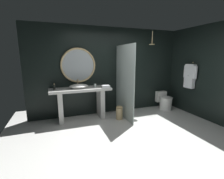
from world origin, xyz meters
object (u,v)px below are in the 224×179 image
Objects in this scene: tumbler_cup at (95,86)px; round_wall_mirror at (78,65)px; rain_shower_head at (152,42)px; hanging_bathrobe at (190,75)px; soap_dispenser at (54,87)px; waste_bin at (119,112)px; toilet at (165,102)px; folded_hand_towel at (106,86)px; vessel_sink at (79,86)px.

tumbler_cup is 0.74m from round_wall_mirror.
hanging_bathrobe is at bearing -31.72° from rain_shower_head.
round_wall_mirror is at bearing 172.40° from rain_shower_head.
soap_dispenser is 0.42× the size of waste_bin.
soap_dispenser is 0.21× the size of hanging_bathrobe.
soap_dispenser is at bearing -162.36° from round_wall_mirror.
tumbler_cup is at bearing 178.59° from toilet.
rain_shower_head is 1.92× the size of folded_hand_towel.
vessel_sink is 0.64× the size of hanging_bathrobe.
round_wall_mirror is (-0.40, 0.27, 0.56)m from tumbler_cup.
vessel_sink is 2.41× the size of folded_hand_towel.
toilet is at bearing -1.69° from vessel_sink.
waste_bin is (1.05, -0.38, -0.76)m from vessel_sink.
hanging_bathrobe is (0.98, -0.61, -0.97)m from rain_shower_head.
round_wall_mirror reaches higher than soap_dispenser.
vessel_sink reaches higher than soap_dispenser.
soap_dispenser is (-0.63, 0.03, 0.02)m from vessel_sink.
rain_shower_head is at bearing -0.73° from tumbler_cup.
toilet is at bearing -1.88° from soap_dispenser.
hanging_bathrobe is at bearing -12.80° from tumbler_cup.
vessel_sink is 2.55m from rain_shower_head.
hanging_bathrobe reaches higher than toilet.
soap_dispenser is at bearing 177.10° from tumbler_cup.
soap_dispenser is at bearing 178.12° from toilet.
round_wall_mirror is 2.44× the size of rain_shower_head.
toilet is (2.83, -0.08, -0.70)m from vessel_sink.
vessel_sink reaches higher than folded_hand_towel.
soap_dispenser is 0.89m from round_wall_mirror.
soap_dispenser is (-1.08, 0.05, 0.02)m from tumbler_cup.
round_wall_mirror is 3.07m from toilet.
folded_hand_towel is at bearing 151.72° from waste_bin.
tumbler_cup is at bearing -2.90° from soap_dispenser.
vessel_sink is at bearing 168.51° from hanging_bathrobe.
vessel_sink is 2.92m from toilet.
round_wall_mirror reaches higher than waste_bin.
waste_bin is at bearing -170.46° from toilet.
soap_dispenser is 3.92m from hanging_bathrobe.
tumbler_cup is 2.86m from hanging_bathrobe.
hanging_bathrobe reaches higher than tumbler_cup.
waste_bin is 0.83m from folded_hand_towel.
hanging_bathrobe is at bearing -15.82° from round_wall_mirror.
waste_bin is 1.85× the size of folded_hand_towel.
soap_dispenser is 0.16× the size of round_wall_mirror.
vessel_sink reaches higher than waste_bin.
tumbler_cup reaches higher than waste_bin.
waste_bin is (-1.78, -0.30, -0.06)m from toilet.
tumbler_cup reaches higher than toilet.
round_wall_mirror is at bearing 146.00° from folded_hand_towel.
rain_shower_head is (2.19, -0.29, 0.66)m from round_wall_mirror.
waste_bin is (1.68, -0.41, -0.78)m from soap_dispenser.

